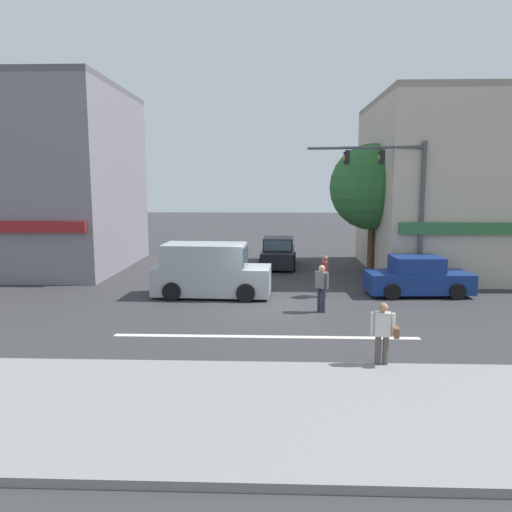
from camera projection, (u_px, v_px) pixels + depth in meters
The scene contains 15 objects.
ground_plane at pixel (267, 307), 18.12m from camera, with size 120.00×120.00×0.00m, color #333335.
lane_marking_stripe at pixel (266, 337), 14.66m from camera, with size 9.00×0.24×0.01m, color silver.
sidewalk_curb at pixel (261, 411), 9.71m from camera, with size 40.00×5.00×0.16m, color gray.
building_left_block at pixel (19, 179), 26.22m from camera, with size 11.10×9.63×9.40m.
building_right_corner at pixel (486, 186), 25.21m from camera, with size 11.46×9.53×8.64m.
street_tree at pixel (373, 187), 24.32m from camera, with size 4.20×4.20×6.40m.
utility_pole_near_left at pixel (86, 190), 23.49m from camera, with size 1.40×0.22×8.03m.
utility_pole_far_right at pixel (416, 187), 25.93m from camera, with size 1.40×0.22×8.32m.
traffic_light_mast at pixel (399, 191), 20.84m from camera, with size 4.85×0.80×6.20m.
van_parked_curbside at pixel (210, 271), 19.81m from camera, with size 4.68×2.20×2.11m.
sedan_crossing_leftbound at pixel (278, 254), 26.94m from camera, with size 2.02×4.17×1.58m.
sedan_crossing_rightbound at pixel (418, 278), 20.05m from camera, with size 4.18×2.03×1.58m.
pedestrian_foreground_with_bag at pixel (383, 332), 11.89m from camera, with size 0.67×0.37×1.67m.
pedestrian_mid_crossing at pixel (322, 286), 17.33m from camera, with size 0.44×0.42×1.67m.
pedestrian_far_side at pixel (325, 273), 19.69m from camera, with size 0.30×0.67×1.67m.
Camera 1 is at (0.24, -17.67, 4.46)m, focal length 35.00 mm.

